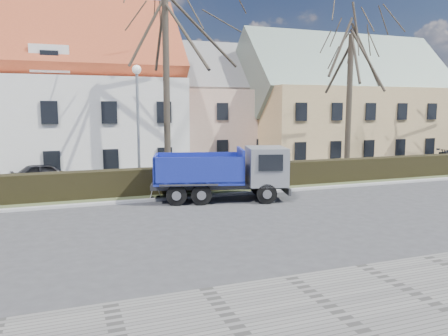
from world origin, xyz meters
name	(u,v)px	position (x,y,z in m)	size (l,w,h in m)	color
ground	(265,217)	(0.00, 0.00, 0.00)	(120.00, 120.00, 0.00)	#373739
sidewalk_near	(433,304)	(0.00, -8.50, 0.04)	(80.00, 5.00, 0.08)	slate
curb_far	(225,195)	(0.00, 4.60, 0.06)	(80.00, 0.30, 0.12)	#B2B1B0
grass_strip	(215,189)	(0.00, 6.20, 0.05)	(80.00, 3.00, 0.10)	#434E2B
hedge	(216,179)	(0.00, 6.00, 0.65)	(60.00, 0.90, 1.30)	black
building_pink	(206,112)	(4.00, 20.00, 4.00)	(10.80, 8.80, 8.00)	#CEA892
building_yellow	(347,109)	(16.00, 17.00, 4.25)	(18.80, 10.80, 8.50)	tan
tree_1	(166,72)	(-2.00, 8.50, 6.33)	(9.20, 9.20, 12.65)	#332C23
tree_2	(349,90)	(10.00, 8.50, 5.50)	(8.00, 8.00, 11.00)	#332C23
dump_truck	(216,173)	(-0.76, 3.76, 1.30)	(6.51, 2.42, 2.60)	navy
streetlight	(138,129)	(-3.85, 7.00, 3.29)	(0.51, 0.51, 6.57)	#8F959B
cart_frame	(151,193)	(-3.65, 4.83, 0.35)	(0.77, 0.44, 0.71)	silver
parked_car_a	(46,174)	(-8.50, 11.15, 0.64)	(1.51, 3.75, 1.28)	black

